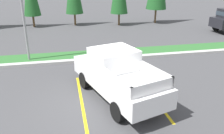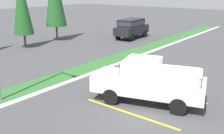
{
  "view_description": "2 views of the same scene",
  "coord_description": "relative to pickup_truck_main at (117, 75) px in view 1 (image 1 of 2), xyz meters",
  "views": [
    {
      "loc": [
        -1.62,
        -8.7,
        5.02
      ],
      "look_at": [
        0.3,
        0.49,
        1.31
      ],
      "focal_mm": 37.93,
      "sensor_mm": 36.0,
      "label": 1
    },
    {
      "loc": [
        -9.85,
        -5.64,
        5.28
      ],
      "look_at": [
        0.37,
        2.27,
        1.39
      ],
      "focal_mm": 42.27,
      "sensor_mm": 36.0,
      "label": 2
    }
  ],
  "objects": [
    {
      "name": "ground_plane",
      "position": [
        -0.45,
        -0.24,
        -1.04
      ],
      "size": [
        120.0,
        120.0,
        0.0
      ],
      "primitive_type": "plane",
      "color": "#424244"
    },
    {
      "name": "curb_strip",
      "position": [
        -0.45,
        4.76,
        -0.97
      ],
      "size": [
        56.0,
        0.4,
        0.15
      ],
      "primitive_type": "cube",
      "color": "#B2B2AD",
      "rests_on": "ground"
    },
    {
      "name": "grass_median",
      "position": [
        -0.45,
        5.86,
        -1.01
      ],
      "size": [
        56.0,
        1.8,
        0.06
      ],
      "primitive_type": "cube",
      "color": "#2D662D",
      "rests_on": "ground"
    },
    {
      "name": "parking_line_far",
      "position": [
        1.57,
        -0.05,
        -1.04
      ],
      "size": [
        0.12,
        4.8,
        0.01
      ],
      "primitive_type": "cube",
      "color": "yellow",
      "rests_on": "ground"
    },
    {
      "name": "pickup_truck_main",
      "position": [
        0.0,
        0.0,
        0.0
      ],
      "size": [
        3.35,
        5.54,
        2.1
      ],
      "color": "black",
      "rests_on": "ground"
    },
    {
      "name": "parking_line_near",
      "position": [
        -1.53,
        -0.05,
        -1.04
      ],
      "size": [
        0.12,
        4.8,
        0.01
      ],
      "primitive_type": "cube",
      "color": "yellow",
      "rests_on": "ground"
    }
  ]
}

